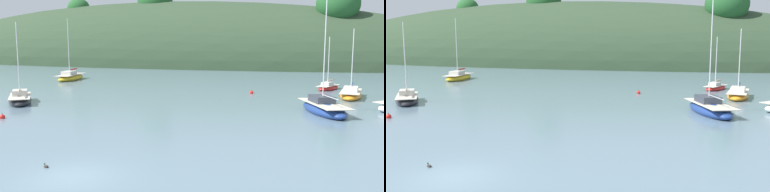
% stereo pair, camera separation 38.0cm
% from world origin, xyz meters
% --- Properties ---
extents(ground_plane, '(400.00, 400.00, 0.00)m').
position_xyz_m(ground_plane, '(0.00, 0.00, 0.00)').
color(ground_plane, slate).
extents(far_shoreline_hill, '(150.00, 36.00, 34.12)m').
position_xyz_m(far_shoreline_hill, '(-24.90, 81.09, 0.11)').
color(far_shoreline_hill, '#2D422B').
rests_on(far_shoreline_hill, ground).
extents(sailboat_navy_dinghy, '(5.51, 6.32, 8.37)m').
position_xyz_m(sailboat_navy_dinghy, '(-17.65, 18.19, 0.39)').
color(sailboat_navy_dinghy, '#232328').
rests_on(sailboat_navy_dinghy, ground).
extents(sailboat_blue_center, '(3.38, 7.42, 9.68)m').
position_xyz_m(sailboat_blue_center, '(-25.61, 39.59, 0.43)').
color(sailboat_blue_center, gold).
rests_on(sailboat_blue_center, ground).
extents(sailboat_red_portside, '(3.38, 4.82, 6.82)m').
position_xyz_m(sailboat_red_portside, '(12.44, 38.61, 0.32)').
color(sailboat_red_portside, red).
rests_on(sailboat_red_portside, ground).
extents(sailboat_white_near, '(2.98, 6.61, 7.75)m').
position_xyz_m(sailboat_white_near, '(14.67, 31.72, 0.39)').
color(sailboat_white_near, orange).
rests_on(sailboat_white_near, ground).
extents(sailboat_yellow_far, '(5.15, 7.82, 10.56)m').
position_xyz_m(sailboat_yellow_far, '(11.74, 21.15, 0.44)').
color(sailboat_yellow_far, navy).
rests_on(sailboat_yellow_far, ground).
extents(mooring_buoy_channel, '(0.44, 0.44, 0.54)m').
position_xyz_m(mooring_buoy_channel, '(-13.59, 10.99, 0.12)').
color(mooring_buoy_channel, red).
rests_on(mooring_buoy_channel, ground).
extents(mooring_buoy_outer, '(0.44, 0.44, 0.54)m').
position_xyz_m(mooring_buoy_outer, '(3.69, 32.12, 0.12)').
color(mooring_buoy_outer, red).
rests_on(mooring_buoy_outer, ground).
extents(duck_lone_left, '(0.41, 0.32, 0.24)m').
position_xyz_m(duck_lone_left, '(-2.08, 0.88, 0.05)').
color(duck_lone_left, '#2D2823').
rests_on(duck_lone_left, ground).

